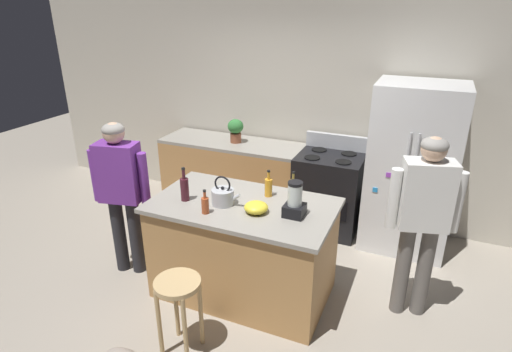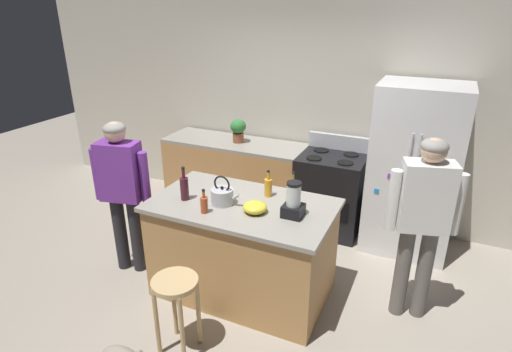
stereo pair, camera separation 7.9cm
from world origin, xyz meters
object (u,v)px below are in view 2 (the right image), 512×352
object	(u,v)px
bar_stool	(176,296)
bottle_wine	(184,188)
kitchen_island	(243,248)
person_by_island_left	(122,185)
potted_plant	(238,129)
bottle_soda	(268,187)
blender_appliance	(293,202)
tea_kettle	(222,196)
stove_range	(330,193)
person_by_sink_right	(423,214)
bottle_vinegar	(293,187)
mixing_bowl	(255,207)
refrigerator	(414,171)
bottle_cooking_sauce	(204,204)

from	to	relation	value
bar_stool	bottle_wine	size ratio (longest dim) A/B	2.10
kitchen_island	person_by_island_left	xyz separation A→B (m)	(-1.24, -0.14, 0.49)
potted_plant	bottle_soda	xyz separation A→B (m)	(0.97, -1.31, -0.08)
blender_appliance	tea_kettle	world-z (taller)	blender_appliance
kitchen_island	stove_range	size ratio (longest dim) A/B	1.46
kitchen_island	person_by_sink_right	xyz separation A→B (m)	(1.49, 0.33, 0.53)
blender_appliance	bottle_vinegar	size ratio (longest dim) A/B	1.30
tea_kettle	stove_range	bearing A→B (deg)	70.07
bottle_vinegar	bottle_soda	world-z (taller)	bottle_soda
potted_plant	mixing_bowl	size ratio (longest dim) A/B	1.45
stove_range	person_by_sink_right	xyz separation A→B (m)	(1.06, -1.19, 0.52)
bottle_soda	kitchen_island	bearing A→B (deg)	-122.80
bottle_vinegar	bottle_wine	size ratio (longest dim) A/B	0.75
person_by_sink_right	refrigerator	bearing A→B (deg)	98.34
person_by_island_left	bar_stool	world-z (taller)	person_by_island_left
tea_kettle	bottle_vinegar	bearing A→B (deg)	38.91
potted_plant	bottle_wine	bearing A→B (deg)	-79.61
stove_range	blender_appliance	size ratio (longest dim) A/B	3.66
bar_stool	blender_appliance	distance (m)	1.19
potted_plant	bottle_wine	xyz separation A→B (m)	(0.31, -1.69, -0.06)
bar_stool	bottle_soda	world-z (taller)	bottle_soda
person_by_sink_right	bottle_wine	xyz separation A→B (m)	(-1.99, -0.47, 0.06)
potted_plant	bottle_vinegar	distance (m)	1.69
bar_stool	tea_kettle	size ratio (longest dim) A/B	2.41
stove_range	mixing_bowl	xyz separation A→B (m)	(-0.25, -1.63, 0.51)
mixing_bowl	bottle_vinegar	bearing A→B (deg)	68.03
person_by_sink_right	person_by_island_left	bearing A→B (deg)	-170.08
person_by_sink_right	bar_stool	xyz separation A→B (m)	(-1.63, -1.20, -0.49)
potted_plant	bottle_cooking_sauce	world-z (taller)	potted_plant
person_by_sink_right	bar_stool	size ratio (longest dim) A/B	2.49
mixing_bowl	blender_appliance	bearing A→B (deg)	13.00
bottle_cooking_sauce	mixing_bowl	xyz separation A→B (m)	(0.39, 0.18, -0.03)
bottle_cooking_sauce	bar_stool	bearing A→B (deg)	-83.08
kitchen_island	bottle_soda	xyz separation A→B (m)	(0.15, 0.24, 0.57)
potted_plant	bottle_cooking_sauce	xyz separation A→B (m)	(0.60, -1.84, -0.09)
bottle_cooking_sauce	mixing_bowl	world-z (taller)	bottle_cooking_sauce
tea_kettle	bottle_cooking_sauce	bearing A→B (deg)	-105.57
bottle_vinegar	bottle_cooking_sauce	distance (m)	0.85
bottle_wine	bottle_soda	size ratio (longest dim) A/B	1.23
kitchen_island	person_by_island_left	world-z (taller)	person_by_island_left
stove_range	blender_appliance	world-z (taller)	blender_appliance
kitchen_island	stove_range	distance (m)	1.58
person_by_island_left	person_by_sink_right	xyz separation A→B (m)	(2.73, 0.48, 0.04)
potted_plant	person_by_sink_right	bearing A→B (deg)	-27.85
stove_range	person_by_sink_right	size ratio (longest dim) A/B	0.68
potted_plant	bottle_vinegar	size ratio (longest dim) A/B	1.27
person_by_island_left	blender_appliance	distance (m)	1.74
person_by_sink_right	blender_appliance	xyz separation A→B (m)	(-0.99, -0.37, 0.07)
blender_appliance	bottle_vinegar	distance (m)	0.40
bar_stool	bottle_soda	bearing A→B (deg)	75.01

